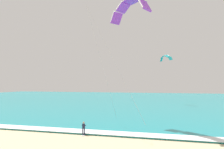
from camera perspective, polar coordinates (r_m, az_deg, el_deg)
The scene contains 6 objects.
sea at distance 88.15m, azimuth 7.55°, elevation -6.36°, with size 200.00×120.00×0.20m, color teal.
surf_foam at distance 31.24m, azimuth -7.96°, elevation -13.95°, with size 200.00×2.43×0.04m, color white.
surfboard at distance 29.82m, azimuth -7.19°, elevation -14.91°, with size 0.78×1.47×0.09m.
kitesurfer at distance 29.65m, azimuth -7.18°, elevation -13.18°, with size 0.61×0.60×1.69m.
kite_primary at distance 34.58m, azimuth 4.52°, elevation 16.72°, with size 8.33×8.22×17.83m.
kite_distant at distance 70.42m, azimuth 13.32°, elevation 4.23°, with size 3.86×4.43×1.92m.
Camera 1 is at (12.11, -13.69, 6.63)m, focal length 36.20 mm.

